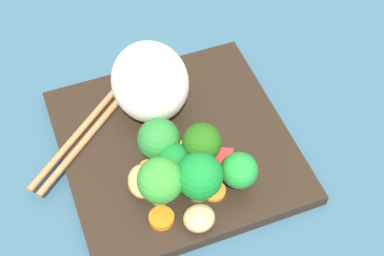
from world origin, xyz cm
name	(u,v)px	position (x,y,z in cm)	size (l,w,h in cm)	color
ground_plane	(176,154)	(0.00, 0.00, -1.00)	(110.00, 110.00, 2.00)	#2E5267
square_plate	(176,145)	(0.00, 0.00, 0.69)	(24.30, 24.30, 1.37)	black
rice_mound	(150,82)	(0.94, -5.59, 5.61)	(9.44, 8.37, 8.47)	white
broccoli_floret_0	(197,178)	(0.29, 7.32, 4.90)	(4.74, 4.74, 6.22)	#72B55C
broccoli_floret_1	(159,140)	(2.30, 1.66, 4.86)	(4.43, 4.43, 5.84)	#6DA754
broccoli_floret_2	(160,181)	(3.72, 6.50, 4.93)	(4.59, 4.59, 5.99)	#71BD5E
broccoli_floret_3	(202,144)	(-1.55, 3.90, 5.20)	(4.00, 4.00, 6.10)	#60A23D
broccoli_floret_4	(173,160)	(1.60, 4.13, 4.27)	(3.26, 3.26, 4.88)	#549344
broccoli_floret_5	(239,171)	(-4.14, 7.57, 4.21)	(3.73, 3.73, 4.81)	#65964B
carrot_slice_0	(162,218)	(4.43, 8.65, 1.70)	(2.52, 2.52, 0.67)	orange
carrot_slice_1	(149,169)	(3.86, 2.59, 1.61)	(2.17, 2.17, 0.49)	orange
carrot_slice_2	(185,152)	(-0.43, 1.87, 1.57)	(3.20, 3.20, 0.40)	orange
carrot_slice_3	(214,191)	(-1.58, 7.38, 1.57)	(2.44, 2.44, 0.40)	orange
pepper_chunk_0	(221,161)	(-3.43, 4.55, 2.21)	(2.47, 2.21, 1.68)	red
chicken_piece_0	(199,218)	(1.12, 10.32, 2.53)	(3.17, 2.95, 2.32)	tan
chicken_piece_1	(143,181)	(5.02, 4.45, 2.61)	(3.88, 3.07, 2.47)	tan
chopstick_pair	(95,121)	(7.64, -5.44, 1.74)	(17.44, 15.37, 0.74)	#9E6F43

